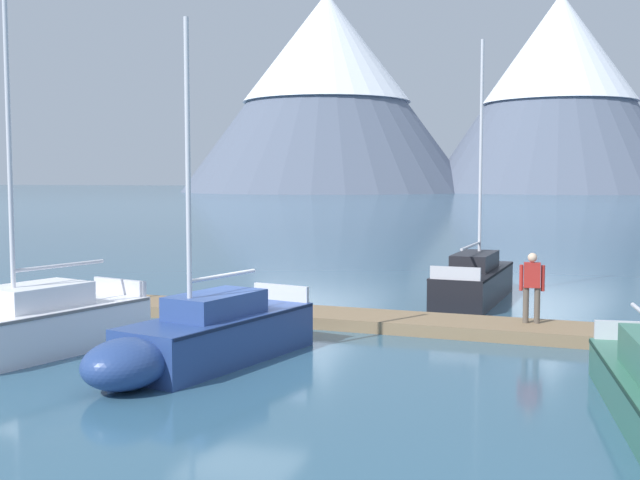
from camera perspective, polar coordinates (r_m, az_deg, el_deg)
The scene contains 8 objects.
ground_plane at distance 17.18m, azimuth -5.85°, elevation -8.19°, with size 700.00×700.00×0.00m, color #335B75.
mountain_west_summit at distance 216.92m, azimuth 0.49°, elevation 11.08°, with size 78.96×78.96×53.43m.
mountain_central_massif at distance 218.36m, azimuth 16.96°, elevation 10.59°, with size 68.49×68.49×51.65m.
dock at distance 20.82m, azimuth -1.60°, elevation -5.51°, with size 29.63×4.02×0.30m.
sailboat_mid_dock_port at distance 17.92m, azimuth -20.41°, elevation -5.86°, with size 3.20×5.66×8.73m.
sailboat_mid_dock_starboard at distance 16.03m, azimuth -8.47°, elevation -6.97°, with size 2.92×6.06×6.83m.
sailboat_far_berth at distance 25.15m, azimuth 11.34°, elevation -2.79°, with size 2.07×6.93×8.05m.
person_on_dock at distance 19.47m, azimuth 15.10°, elevation -3.05°, with size 0.59×0.25×1.69m.
Camera 1 is at (6.47, -15.46, 3.77)m, focal length 44.17 mm.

